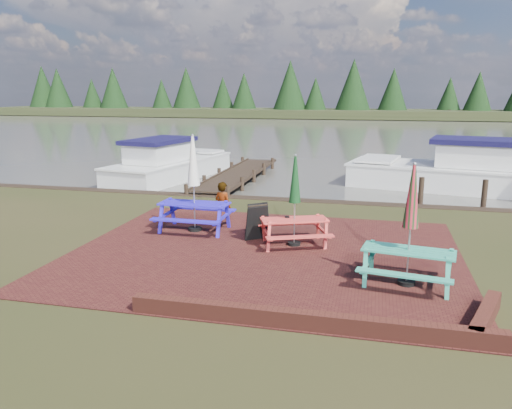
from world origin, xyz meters
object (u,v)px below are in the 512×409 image
Objects in this scene: picnic_table_teal at (409,244)px; boat_near at (461,173)px; chalkboard at (258,222)px; boat_jetty at (169,166)px; person at (223,182)px; picnic_table_blue at (194,198)px; jetty at (238,174)px; picnic_table_red at (294,215)px.

picnic_table_teal is 0.27× the size of boat_near.
boat_jetty reaches higher than chalkboard.
boat_near reaches higher than person.
person is at bearing 82.56° from chalkboard.
boat_near is at bearing 48.17° from picnic_table_blue.
chalkboard is 11.24m from boat_near.
boat_near is at bearing 0.81° from jetty.
picnic_table_red is at bearing 163.43° from boat_near.
picnic_table_blue is 1.93m from chalkboard.
chalkboard is at bearing 139.98° from picnic_table_red.
chalkboard is (1.85, -0.35, -0.45)m from picnic_table_blue.
boat_near is (9.35, 0.13, 0.37)m from jetty.
jetty is 3.22m from boat_jetty.
person is at bearing 107.45° from picnic_table_red.
chalkboard is at bearing -44.34° from boat_jetty.
picnic_table_red is 1.32× the size of person.
person is (1.15, -6.00, 0.74)m from jetty.
picnic_table_blue is 2.85m from person.
boat_near is 10.24m from person.
picnic_table_red is (-2.57, 2.03, -0.06)m from picnic_table_teal.
boat_jetty is at bearing 117.63° from picnic_table_blue.
picnic_table_red is at bearing -56.25° from chalkboard.
picnic_table_red reaches higher than jetty.
boat_near reaches higher than jetty.
person is (-2.93, 3.52, 0.06)m from picnic_table_red.
person is (-1.93, 3.20, 0.38)m from chalkboard.
boat_near is (6.27, 9.33, 0.02)m from chalkboard.
chalkboard is 0.10× the size of boat_near.
picnic_table_blue reaches higher than jetty.
person is at bearing 138.83° from boat_near.
person is at bearing -79.15° from jetty.
boat_jetty is at bearing 104.04° from boat_near.
person is at bearing 91.98° from picnic_table_blue.
picnic_table_blue is 0.29× the size of jetty.
picnic_table_teal is at bearing -60.63° from picnic_table_red.
jetty is (-1.23, 8.85, -0.80)m from picnic_table_blue.
picnic_table_blue reaches higher than picnic_table_red.
picnic_table_red is at bearing 151.04° from person.
jetty is 9.35m from boat_near.
picnic_table_blue is 0.35× the size of boat_jetty.
picnic_table_teal reaches higher than person.
boat_near is at bearing 17.59° from chalkboard.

